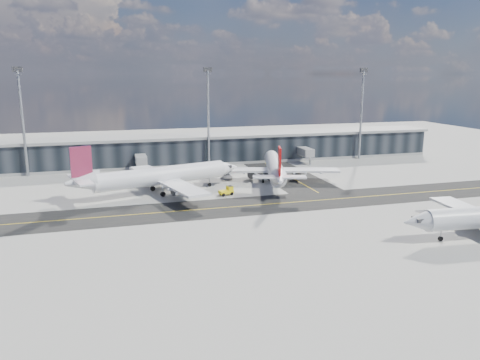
{
  "coord_description": "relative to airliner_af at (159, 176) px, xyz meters",
  "views": [
    {
      "loc": [
        -28.07,
        -86.51,
        27.02
      ],
      "look_at": [
        -1.92,
        6.81,
        5.0
      ],
      "focal_mm": 35.0,
      "sensor_mm": 36.0,
      "label": 1
    }
  ],
  "objects": [
    {
      "name": "service_van",
      "position": [
        18.92,
        11.06,
        -3.41
      ],
      "size": [
        2.6,
        5.08,
        1.37
      ],
      "primitive_type": "imported",
      "rotation": [
        0.0,
        0.0,
        -0.07
      ],
      "color": "white",
      "rests_on": "ground"
    },
    {
      "name": "airliner_af",
      "position": [
        0.0,
        0.0,
        0.0
      ],
      "size": [
        41.17,
        35.45,
        12.39
      ],
      "rotation": [
        0.0,
        0.0,
        -1.29
      ],
      "color": "white",
      "rests_on": "ground"
    },
    {
      "name": "baggage_tug",
      "position": [
        14.77,
        -5.6,
        -3.07
      ],
      "size": [
        3.55,
        2.4,
        2.04
      ],
      "rotation": [
        0.0,
        0.0,
        -1.3
      ],
      "color": "yellow",
      "rests_on": "ground"
    },
    {
      "name": "terminal_concourse",
      "position": [
        17.8,
        35.49,
        -0.0
      ],
      "size": [
        152.0,
        19.8,
        8.8
      ],
      "color": "black",
      "rests_on": "ground"
    },
    {
      "name": "ground",
      "position": [
        17.76,
        -19.45,
        -4.09
      ],
      "size": [
        300.0,
        300.0,
        0.0
      ],
      "primitive_type": "plane",
      "color": "gray",
      "rests_on": "ground"
    },
    {
      "name": "taxiway_lanes",
      "position": [
        21.67,
        -8.71,
        -4.08
      ],
      "size": [
        180.0,
        63.0,
        0.03
      ],
      "color": "black",
      "rests_on": "ground"
    },
    {
      "name": "floodlight_masts",
      "position": [
        17.76,
        28.55,
        11.51
      ],
      "size": [
        102.5,
        0.7,
        28.9
      ],
      "color": "gray",
      "rests_on": "ground"
    },
    {
      "name": "airliner_redtail",
      "position": [
        29.48,
        3.48,
        -0.27
      ],
      "size": [
        33.07,
        38.39,
        11.56
      ],
      "rotation": [
        0.0,
        0.0,
        -0.28
      ],
      "color": "white",
      "rests_on": "ground"
    }
  ]
}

